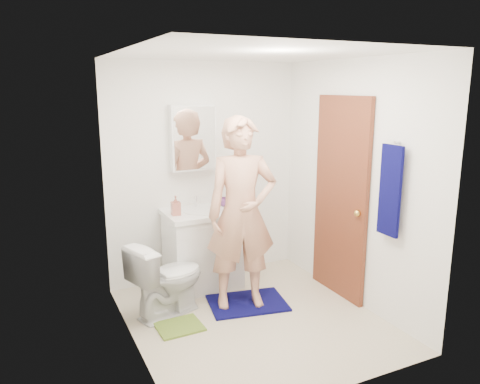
% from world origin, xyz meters
% --- Properties ---
extents(floor, '(2.20, 2.40, 0.02)m').
position_xyz_m(floor, '(0.00, 0.00, -0.01)').
color(floor, beige).
rests_on(floor, ground).
extents(ceiling, '(2.20, 2.40, 0.02)m').
position_xyz_m(ceiling, '(0.00, 0.00, 2.41)').
color(ceiling, white).
rests_on(ceiling, ground).
extents(wall_back, '(2.20, 0.02, 2.40)m').
position_xyz_m(wall_back, '(0.00, 1.21, 1.20)').
color(wall_back, white).
rests_on(wall_back, ground).
extents(wall_front, '(2.20, 0.02, 2.40)m').
position_xyz_m(wall_front, '(0.00, -1.21, 1.20)').
color(wall_front, white).
rests_on(wall_front, ground).
extents(wall_left, '(0.02, 2.40, 2.40)m').
position_xyz_m(wall_left, '(-1.11, 0.00, 1.20)').
color(wall_left, white).
rests_on(wall_left, ground).
extents(wall_right, '(0.02, 2.40, 2.40)m').
position_xyz_m(wall_right, '(1.11, 0.00, 1.20)').
color(wall_right, white).
rests_on(wall_right, ground).
extents(vanity_cabinet, '(0.75, 0.55, 0.80)m').
position_xyz_m(vanity_cabinet, '(-0.15, 0.91, 0.40)').
color(vanity_cabinet, white).
rests_on(vanity_cabinet, floor).
extents(countertop, '(0.79, 0.59, 0.05)m').
position_xyz_m(countertop, '(-0.15, 0.91, 0.83)').
color(countertop, white).
rests_on(countertop, vanity_cabinet).
extents(sink_basin, '(0.40, 0.40, 0.03)m').
position_xyz_m(sink_basin, '(-0.15, 0.91, 0.84)').
color(sink_basin, white).
rests_on(sink_basin, countertop).
extents(faucet, '(0.03, 0.03, 0.12)m').
position_xyz_m(faucet, '(-0.15, 1.09, 0.91)').
color(faucet, silver).
rests_on(faucet, countertop).
extents(medicine_cabinet, '(0.50, 0.12, 0.70)m').
position_xyz_m(medicine_cabinet, '(-0.15, 1.14, 1.60)').
color(medicine_cabinet, white).
rests_on(medicine_cabinet, wall_back).
extents(mirror_panel, '(0.46, 0.01, 0.66)m').
position_xyz_m(mirror_panel, '(-0.15, 1.08, 1.60)').
color(mirror_panel, white).
rests_on(mirror_panel, wall_back).
extents(door, '(0.05, 0.80, 2.05)m').
position_xyz_m(door, '(1.07, 0.15, 1.02)').
color(door, brown).
rests_on(door, ground).
extents(door_knob, '(0.07, 0.07, 0.07)m').
position_xyz_m(door_knob, '(1.03, -0.17, 0.95)').
color(door_knob, gold).
rests_on(door_knob, door).
extents(towel, '(0.03, 0.24, 0.80)m').
position_xyz_m(towel, '(1.03, -0.57, 1.25)').
color(towel, '#080749').
rests_on(towel, wall_right).
extents(towel_hook, '(0.06, 0.02, 0.02)m').
position_xyz_m(towel_hook, '(1.07, -0.57, 1.67)').
color(towel_hook, silver).
rests_on(towel_hook, wall_right).
extents(toilet, '(0.81, 0.62, 0.73)m').
position_xyz_m(toilet, '(-0.69, 0.45, 0.37)').
color(toilet, white).
rests_on(toilet, floor).
extents(bath_mat, '(0.84, 0.67, 0.02)m').
position_xyz_m(bath_mat, '(0.09, 0.30, 0.01)').
color(bath_mat, '#080749').
rests_on(bath_mat, floor).
extents(green_rug, '(0.41, 0.35, 0.02)m').
position_xyz_m(green_rug, '(-0.68, 0.15, 0.01)').
color(green_rug, olive).
rests_on(green_rug, floor).
extents(soap_dispenser, '(0.10, 0.10, 0.20)m').
position_xyz_m(soap_dispenser, '(-0.45, 0.87, 0.95)').
color(soap_dispenser, '#B46454').
rests_on(soap_dispenser, countertop).
extents(toothbrush_cup, '(0.13, 0.13, 0.09)m').
position_xyz_m(toothbrush_cup, '(0.15, 1.00, 0.90)').
color(toothbrush_cup, '#753A81').
rests_on(toothbrush_cup, countertop).
extents(man, '(0.76, 0.59, 1.85)m').
position_xyz_m(man, '(0.02, 0.30, 0.95)').
color(man, tan).
rests_on(man, bath_mat).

